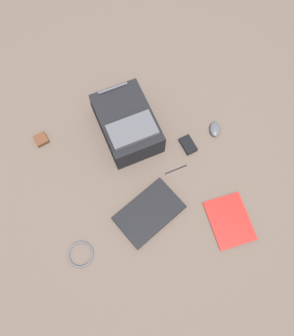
# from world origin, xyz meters

# --- Properties ---
(ground_plane) EXTENTS (3.52, 3.52, 0.00)m
(ground_plane) POSITION_xyz_m (0.00, 0.00, 0.00)
(ground_plane) COLOR brown
(backpack) EXTENTS (0.31, 0.44, 0.20)m
(backpack) POSITION_xyz_m (-0.00, 0.30, 0.09)
(backpack) COLOR black
(backpack) RESTS_ON ground_plane
(laptop) EXTENTS (0.41, 0.33, 0.03)m
(laptop) POSITION_xyz_m (-0.07, -0.22, 0.02)
(laptop) COLOR black
(laptop) RESTS_ON ground_plane
(book_red) EXTENTS (0.23, 0.29, 0.01)m
(book_red) POSITION_xyz_m (0.33, -0.42, 0.01)
(book_red) COLOR silver
(book_red) RESTS_ON ground_plane
(computer_mouse) EXTENTS (0.10, 0.12, 0.03)m
(computer_mouse) POSITION_xyz_m (0.49, 0.11, 0.02)
(computer_mouse) COLOR #4C4C51
(computer_mouse) RESTS_ON ground_plane
(cable_coil) EXTENTS (0.14, 0.14, 0.01)m
(cable_coil) POSITION_xyz_m (-0.48, -0.29, 0.01)
(cable_coil) COLOR #4C4C51
(cable_coil) RESTS_ON ground_plane
(power_brick) EXTENTS (0.08, 0.12, 0.03)m
(power_brick) POSITION_xyz_m (0.30, 0.07, 0.02)
(power_brick) COLOR black
(power_brick) RESTS_ON ground_plane
(pen_black) EXTENTS (0.14, 0.01, 0.01)m
(pen_black) POSITION_xyz_m (0.17, -0.04, 0.00)
(pen_black) COLOR black
(pen_black) RESTS_ON ground_plane
(earbud_pouch) EXTENTS (0.08, 0.08, 0.03)m
(earbud_pouch) POSITION_xyz_m (-0.50, 0.42, 0.01)
(earbud_pouch) COLOR #59331E
(earbud_pouch) RESTS_ON ground_plane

